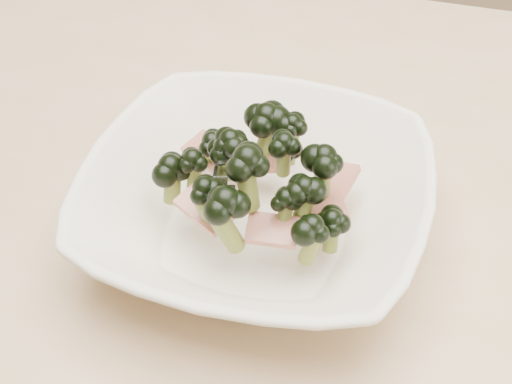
% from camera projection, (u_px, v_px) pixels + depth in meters
% --- Properties ---
extents(dining_table, '(1.20, 0.80, 0.75)m').
position_uv_depth(dining_table, '(299.00, 252.00, 0.75)').
color(dining_table, tan).
rests_on(dining_table, ground).
extents(broccoli_dish, '(0.29, 0.29, 0.13)m').
position_uv_depth(broccoli_dish, '(256.00, 200.00, 0.61)').
color(broccoli_dish, silver).
rests_on(broccoli_dish, dining_table).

